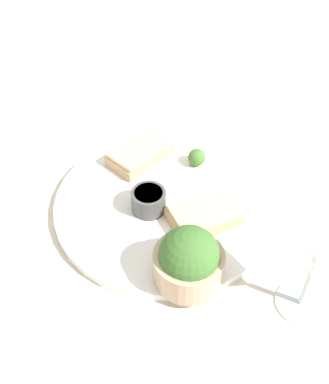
{
  "coord_description": "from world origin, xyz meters",
  "views": [
    {
      "loc": [
        -0.14,
        -0.5,
        0.56
      ],
      "look_at": [
        0.0,
        0.0,
        0.03
      ],
      "focal_mm": 45.0,
      "sensor_mm": 36.0,
      "label": 1
    }
  ],
  "objects": [
    {
      "name": "dinner_plate",
      "position": [
        0.0,
        0.0,
        0.01
      ],
      "size": [
        0.35,
        0.35,
        0.01
      ],
      "color": "white",
      "rests_on": "ground_plane"
    },
    {
      "name": "wine_glass",
      "position": [
        0.13,
        -0.22,
        0.11
      ],
      "size": [
        0.08,
        0.08,
        0.15
      ],
      "color": "silver",
      "rests_on": "ground_plane"
    },
    {
      "name": "sauce_ramekin",
      "position": [
        -0.03,
        -0.01,
        0.03
      ],
      "size": [
        0.05,
        0.05,
        0.04
      ],
      "color": "#4C4C4C",
      "rests_on": "dinner_plate"
    },
    {
      "name": "cheese_toast_near",
      "position": [
        0.05,
        -0.06,
        0.03
      ],
      "size": [
        0.11,
        0.08,
        0.03
      ],
      "color": "tan",
      "rests_on": "dinner_plate"
    },
    {
      "name": "cheese_toast_far",
      "position": [
        -0.01,
        0.11,
        0.03
      ],
      "size": [
        0.12,
        0.11,
        0.03
      ],
      "color": "tan",
      "rests_on": "dinner_plate"
    },
    {
      "name": "garnish",
      "position": [
        0.08,
        0.07,
        0.03
      ],
      "size": [
        0.03,
        0.03,
        0.03
      ],
      "color": "#477533",
      "rests_on": "dinner_plate"
    },
    {
      "name": "ground_plane",
      "position": [
        0.0,
        0.0,
        0.0
      ],
      "size": [
        4.0,
        4.0,
        0.0
      ],
      "primitive_type": "plane",
      "color": "beige"
    },
    {
      "name": "salad_bowl",
      "position": [
        -0.01,
        -0.14,
        0.05
      ],
      "size": [
        0.1,
        0.1,
        0.09
      ],
      "color": "tan",
      "rests_on": "dinner_plate"
    }
  ]
}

